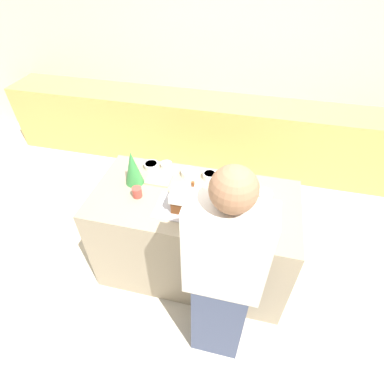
{
  "coord_description": "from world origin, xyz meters",
  "views": [
    {
      "loc": [
        0.39,
        -1.69,
        2.54
      ],
      "look_at": [
        -0.02,
        0.0,
        0.99
      ],
      "focal_mm": 28.0,
      "sensor_mm": 36.0,
      "label": 1
    }
  ],
  "objects": [
    {
      "name": "candy_bowl_far_left",
      "position": [
        -0.47,
        0.3,
        0.95
      ],
      "size": [
        0.13,
        0.13,
        0.04
      ],
      "color": "silver",
      "rests_on": "kitchen_island"
    },
    {
      "name": "person",
      "position": [
        0.33,
        -0.66,
        0.91
      ],
      "size": [
        0.46,
        0.58,
        1.77
      ],
      "color": "#424C6B",
      "rests_on": "ground_plane"
    },
    {
      "name": "decorative_tree",
      "position": [
        -0.53,
        0.07,
        1.08
      ],
      "size": [
        0.15,
        0.15,
        0.3
      ],
      "color": "#33843D",
      "rests_on": "kitchen_island"
    },
    {
      "name": "candy_bowl_front_corner",
      "position": [
        0.07,
        0.28,
        0.95
      ],
      "size": [
        0.12,
        0.12,
        0.05
      ],
      "color": "white",
      "rests_on": "kitchen_island"
    },
    {
      "name": "back_cabinet_block",
      "position": [
        0.0,
        1.84,
        0.45
      ],
      "size": [
        6.0,
        0.6,
        0.89
      ],
      "color": "tan",
      "rests_on": "ground_plane"
    },
    {
      "name": "candy_bowl_behind_tray",
      "position": [
        0.54,
        0.14,
        0.95
      ],
      "size": [
        0.12,
        0.12,
        0.05
      ],
      "color": "white",
      "rests_on": "kitchen_island"
    },
    {
      "name": "candy_bowl_near_tray_left",
      "position": [
        -0.33,
        0.34,
        0.95
      ],
      "size": [
        0.1,
        0.1,
        0.05
      ],
      "color": "white",
      "rests_on": "kitchen_island"
    },
    {
      "name": "candy_bowl_far_right",
      "position": [
        0.38,
        0.3,
        0.95
      ],
      "size": [
        0.11,
        0.11,
        0.04
      ],
      "color": "silver",
      "rests_on": "kitchen_island"
    },
    {
      "name": "ground_plane",
      "position": [
        0.0,
        0.0,
        0.0
      ],
      "size": [
        12.0,
        12.0,
        0.0
      ],
      "primitive_type": "plane",
      "color": "beige"
    },
    {
      "name": "mug",
      "position": [
        -0.45,
        -0.08,
        0.97
      ],
      "size": [
        0.08,
        0.08,
        0.08
      ],
      "color": "#B24238",
      "rests_on": "kitchen_island"
    },
    {
      "name": "cookbook",
      "position": [
        -0.34,
        0.14,
        0.94
      ],
      "size": [
        0.2,
        0.16,
        0.02
      ],
      "color": "#CCB78C",
      "rests_on": "kitchen_island"
    },
    {
      "name": "baking_tray",
      "position": [
        -0.04,
        -0.14,
        0.93
      ],
      "size": [
        0.46,
        0.29,
        0.01
      ],
      "color": "#B2B2BC",
      "rests_on": "kitchen_island"
    },
    {
      "name": "gingerbread_house",
      "position": [
        -0.04,
        -0.14,
        1.03
      ],
      "size": [
        0.21,
        0.17,
        0.25
      ],
      "color": "brown",
      "rests_on": "baking_tray"
    },
    {
      "name": "wall_back",
      "position": [
        0.0,
        2.16,
        1.3
      ],
      "size": [
        8.0,
        0.05,
        2.6
      ],
      "color": "beige",
      "rests_on": "ground_plane"
    },
    {
      "name": "candy_bowl_near_tray_right",
      "position": [
        -0.11,
        0.27,
        0.95
      ],
      "size": [
        0.13,
        0.13,
        0.05
      ],
      "color": "white",
      "rests_on": "kitchen_island"
    },
    {
      "name": "kitchen_island",
      "position": [
        0.0,
        0.0,
        0.46
      ],
      "size": [
        1.66,
        0.83,
        0.93
      ],
      "color": "gray",
      "rests_on": "ground_plane"
    }
  ]
}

